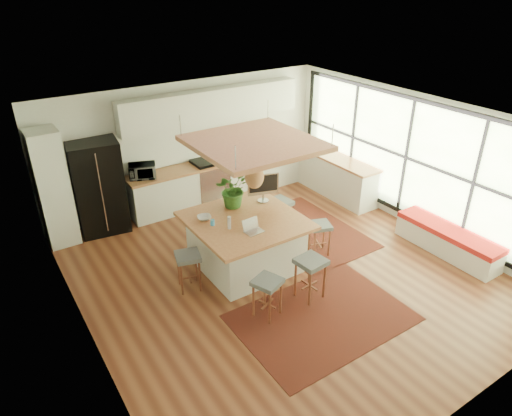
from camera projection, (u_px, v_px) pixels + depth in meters
floor at (281, 271)px, 8.09m from camera, size 7.00×7.00×0.00m
ceiling at (286, 123)px, 6.84m from camera, size 7.00×7.00×0.00m
wall_back at (189, 143)px, 10.06m from camera, size 6.50×0.00×6.50m
wall_front at (478, 327)px, 4.87m from camera, size 6.50×0.00×6.50m
wall_left at (79, 266)px, 5.88m from camera, size 0.00×7.00×7.00m
wall_right at (415, 162)px, 9.05m from camera, size 0.00×7.00×7.00m
window_wall at (415, 160)px, 9.01m from camera, size 0.10×6.20×2.60m
pantry at (53, 189)px, 8.48m from camera, size 0.55×0.60×2.25m
back_counter_base at (219, 180)px, 10.51m from camera, size 4.20×0.60×0.88m
back_counter_top at (218, 162)px, 10.30m from camera, size 4.24×0.64×0.05m
backsplash at (211, 139)px, 10.31m from camera, size 4.20×0.02×0.80m
upper_cabinets at (213, 105)px, 9.82m from camera, size 4.20×0.34×0.70m
range at (209, 180)px, 10.36m from camera, size 0.76×0.62×1.00m
right_counter_base at (332, 175)px, 10.80m from camera, size 0.60×2.50×0.88m
right_counter_top at (333, 156)px, 10.58m from camera, size 0.64×2.54×0.05m
window_bench at (447, 241)px, 8.52m from camera, size 0.52×2.00×0.50m
ceiling_panel at (254, 159)px, 7.29m from camera, size 1.86×1.86×0.80m
rug_near at (322, 317)px, 7.00m from camera, size 2.60×1.80×0.01m
rug_right at (306, 231)px, 9.32m from camera, size 1.80×2.60×0.01m
fridge at (99, 188)px, 9.00m from camera, size 1.02×0.85×1.87m
island at (245, 242)px, 8.07m from camera, size 1.85×1.85×0.93m
stool_near_left at (267, 296)px, 6.90m from camera, size 0.50×0.50×0.66m
stool_near_right at (310, 278)px, 7.30m from camera, size 0.47×0.47×0.72m
stool_right_front at (319, 237)px, 8.45m from camera, size 0.48×0.48×0.63m
stool_right_back at (279, 218)px, 9.10m from camera, size 0.48×0.48×0.73m
stool_left_side at (189, 270)px, 7.51m from camera, size 0.48×0.48×0.66m
laptop at (254, 226)px, 7.41m from camera, size 0.33×0.34×0.23m
monitor at (263, 188)px, 8.36m from camera, size 0.63×0.38×0.55m
microwave at (142, 170)px, 9.35m from camera, size 0.60×0.46×0.36m
island_plant at (232, 193)px, 8.18m from camera, size 0.89×0.91×0.53m
island_bowl at (204, 218)px, 7.84m from camera, size 0.30×0.30×0.06m
island_bottle_0 at (214, 220)px, 7.62m from camera, size 0.07×0.07×0.19m
island_bottle_1 at (229, 224)px, 7.51m from camera, size 0.07×0.07×0.19m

